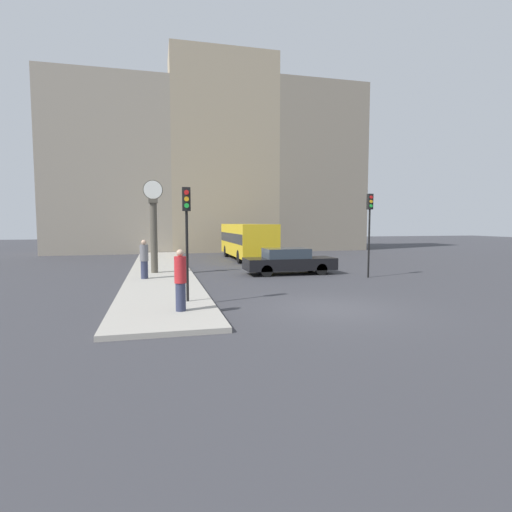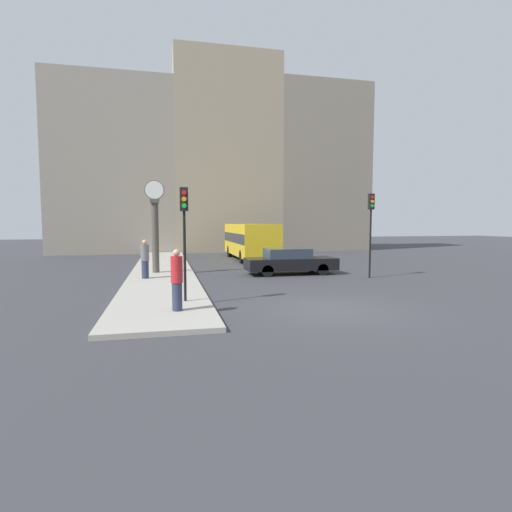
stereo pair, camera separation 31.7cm
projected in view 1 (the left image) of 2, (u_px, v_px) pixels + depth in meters
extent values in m
plane|color=#38383D|center=(333.00, 309.00, 12.60)|extent=(120.00, 120.00, 0.00)
cube|color=#A39E93|center=(161.00, 271.00, 22.06)|extent=(3.18, 26.15, 0.14)
cube|color=gray|center=(109.00, 167.00, 35.54)|extent=(10.77, 5.00, 15.37)
cube|color=gray|center=(223.00, 155.00, 37.89)|extent=(9.81, 5.00, 18.19)
cube|color=gray|center=(315.00, 169.00, 40.23)|extent=(9.05, 5.00, 16.17)
cube|color=black|center=(290.00, 264.00, 21.04)|extent=(4.75, 1.77, 0.61)
cube|color=#2D3842|center=(286.00, 253.00, 20.95)|extent=(2.28, 1.59, 0.50)
cylinder|color=black|center=(310.00, 266.00, 22.16)|extent=(0.60, 0.22, 0.60)
cylinder|color=black|center=(321.00, 269.00, 20.67)|extent=(0.60, 0.22, 0.60)
cylinder|color=black|center=(259.00, 268.00, 21.45)|extent=(0.60, 0.22, 0.60)
cylinder|color=black|center=(267.00, 271.00, 19.96)|extent=(0.60, 0.22, 0.60)
cube|color=gold|center=(247.00, 239.00, 29.35)|extent=(2.48, 8.52, 2.25)
cube|color=#1E232D|center=(247.00, 238.00, 29.34)|extent=(2.50, 8.35, 0.68)
cylinder|color=black|center=(253.00, 251.00, 32.26)|extent=(0.28, 0.90, 0.90)
cylinder|color=black|center=(226.00, 251.00, 31.73)|extent=(0.28, 0.90, 0.90)
cylinder|color=black|center=(271.00, 256.00, 27.15)|extent=(0.28, 0.90, 0.90)
cylinder|color=black|center=(240.00, 257.00, 26.62)|extent=(0.28, 0.90, 0.90)
cylinder|color=black|center=(187.00, 257.00, 12.95)|extent=(0.09, 0.09, 2.94)
cube|color=black|center=(186.00, 199.00, 12.80)|extent=(0.26, 0.20, 0.76)
cylinder|color=red|center=(186.00, 192.00, 12.67)|extent=(0.15, 0.04, 0.15)
cylinder|color=orange|center=(187.00, 199.00, 12.68)|extent=(0.15, 0.04, 0.15)
cylinder|color=green|center=(187.00, 206.00, 12.70)|extent=(0.15, 0.04, 0.15)
cylinder|color=black|center=(369.00, 244.00, 19.64)|extent=(0.09, 0.09, 3.36)
cube|color=black|center=(370.00, 202.00, 19.47)|extent=(0.26, 0.20, 0.76)
cylinder|color=red|center=(371.00, 197.00, 19.34)|extent=(0.15, 0.04, 0.15)
cylinder|color=orange|center=(371.00, 202.00, 19.35)|extent=(0.15, 0.04, 0.15)
cylinder|color=green|center=(371.00, 206.00, 19.37)|extent=(0.15, 0.04, 0.15)
cylinder|color=#4C473D|center=(154.00, 238.00, 20.43)|extent=(0.35, 0.35, 3.57)
cube|color=#4C473D|center=(153.00, 201.00, 20.27)|extent=(0.46, 0.46, 0.21)
cylinder|color=#4C473D|center=(153.00, 190.00, 20.23)|extent=(0.99, 0.04, 0.99)
cylinder|color=white|center=(153.00, 190.00, 20.23)|extent=(0.92, 0.06, 0.92)
cylinder|color=#2D334C|center=(144.00, 270.00, 18.34)|extent=(0.32, 0.32, 0.81)
cylinder|color=slate|center=(144.00, 253.00, 18.28)|extent=(0.38, 0.38, 0.76)
sphere|color=tan|center=(144.00, 242.00, 18.24)|extent=(0.22, 0.22, 0.22)
cylinder|color=#2D334C|center=(181.00, 297.00, 11.60)|extent=(0.29, 0.29, 0.83)
cylinder|color=red|center=(180.00, 270.00, 11.53)|extent=(0.35, 0.35, 0.77)
sphere|color=tan|center=(180.00, 253.00, 11.49)|extent=(0.21, 0.21, 0.21)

